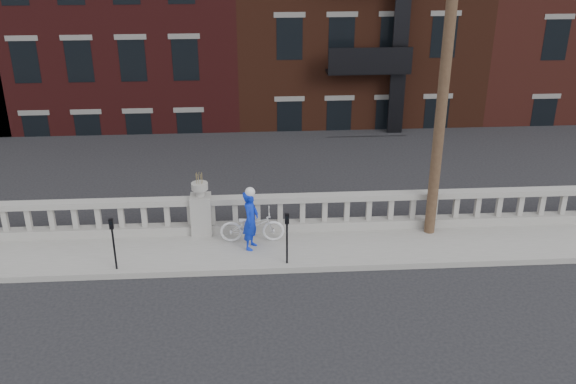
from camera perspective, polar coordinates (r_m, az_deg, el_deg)
name	(u,v)px	position (r m, az deg, el deg)	size (l,w,h in m)	color
ground	(193,322)	(14.39, -8.47, -11.36)	(120.00, 120.00, 0.00)	black
sidewalk	(201,252)	(16.89, -7.78, -5.29)	(32.00, 2.20, 0.15)	gray
balustrade	(201,216)	(17.47, -7.70, -2.16)	(28.00, 0.34, 1.03)	gray
planter_pedestal	(201,210)	(17.39, -7.73, -1.59)	(0.55, 0.55, 1.76)	gray
lower_level	(231,25)	(35.23, -5.12, 14.59)	(80.00, 44.00, 20.80)	#605E59
utility_pole	(448,45)	(16.37, 14.02, 12.60)	(1.60, 0.28, 10.00)	#422D1E
parking_meter_d	(113,238)	(16.00, -15.29, -3.98)	(0.10, 0.09, 1.36)	black
parking_meter_e	(287,233)	(15.68, -0.09, -3.66)	(0.10, 0.09, 1.36)	black
bicycle	(252,226)	(16.94, -3.21, -3.01)	(0.59, 1.69, 0.89)	silver
cyclist	(251,220)	(16.45, -3.34, -2.50)	(0.58, 0.38, 1.60)	#0D2AC3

